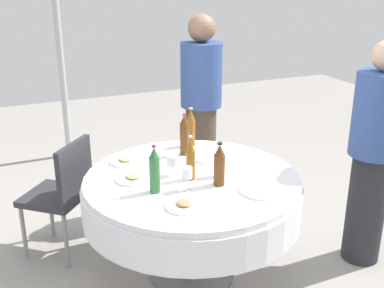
{
  "coord_description": "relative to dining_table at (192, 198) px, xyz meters",
  "views": [
    {
      "loc": [
        2.5,
        -1.09,
        1.97
      ],
      "look_at": [
        0.0,
        0.0,
        0.96
      ],
      "focal_mm": 44.29,
      "sensor_mm": 36.0,
      "label": 1
    }
  ],
  "objects": [
    {
      "name": "plate_front",
      "position": [
        0.35,
        -0.2,
        0.16
      ],
      "size": [
        0.21,
        0.21,
        0.04
      ],
      "color": "white",
      "rests_on": "dining_table"
    },
    {
      "name": "person_near",
      "position": [
        -0.97,
        0.5,
        0.27
      ],
      "size": [
        0.34,
        0.34,
        1.64
      ],
      "rotation": [
        0.0,
        0.0,
        1.09
      ],
      "color": "#4C3F33",
      "rests_on": "ground_plane"
    },
    {
      "name": "folded_napkin",
      "position": [
        -0.24,
        0.2,
        0.16
      ],
      "size": [
        0.22,
        0.22,
        0.02
      ],
      "primitive_type": "cube",
      "rotation": [
        0.0,
        0.0,
        0.28
      ],
      "color": "white",
      "rests_on": "dining_table"
    },
    {
      "name": "bottle_brown_far",
      "position": [
        0.17,
        0.1,
        0.27
      ],
      "size": [
        0.07,
        0.07,
        0.27
      ],
      "color": "#593314",
      "rests_on": "dining_table"
    },
    {
      "name": "chair_east",
      "position": [
        -0.62,
        -0.71,
        -0.07
      ],
      "size": [
        0.56,
        0.56,
        0.87
      ],
      "rotation": [
        0.0,
        0.0,
        2.43
      ],
      "color": "#2D2D33",
      "rests_on": "ground_plane"
    },
    {
      "name": "plate_west",
      "position": [
        0.35,
        0.28,
        0.16
      ],
      "size": [
        0.25,
        0.25,
        0.02
      ],
      "color": "white",
      "rests_on": "dining_table"
    },
    {
      "name": "plate_mid",
      "position": [
        -0.4,
        -0.32,
        0.16
      ],
      "size": [
        0.2,
        0.2,
        0.04
      ],
      "color": "white",
      "rests_on": "dining_table"
    },
    {
      "name": "knife_south",
      "position": [
        -0.23,
        0.42,
        0.15
      ],
      "size": [
        0.14,
        0.13,
        0.0
      ],
      "primitive_type": "cube",
      "rotation": [
        0.0,
        0.0,
        3.88
      ],
      "color": "silver",
      "rests_on": "dining_table"
    },
    {
      "name": "wine_glass_rear",
      "position": [
        0.16,
        -0.1,
        0.25
      ],
      "size": [
        0.06,
        0.06,
        0.15
      ],
      "color": "white",
      "rests_on": "dining_table"
    },
    {
      "name": "ground_plane",
      "position": [
        0.0,
        0.0,
        -0.59
      ],
      "size": [
        10.0,
        10.0,
        0.0
      ],
      "primitive_type": "plane",
      "color": "gray"
    },
    {
      "name": "bottle_brown_right",
      "position": [
        -0.37,
        0.1,
        0.29
      ],
      "size": [
        0.06,
        0.06,
        0.3
      ],
      "color": "#593314",
      "rests_on": "dining_table"
    },
    {
      "name": "dining_table",
      "position": [
        0.0,
        0.0,
        0.0
      ],
      "size": [
        1.39,
        1.39,
        0.74
      ],
      "color": "white",
      "rests_on": "ground_plane"
    },
    {
      "name": "plate_inner",
      "position": [
        -0.11,
        -0.35,
        0.16
      ],
      "size": [
        0.22,
        0.22,
        0.04
      ],
      "color": "white",
      "rests_on": "dining_table"
    },
    {
      "name": "bottle_green_south",
      "position": [
        0.11,
        -0.28,
        0.28
      ],
      "size": [
        0.06,
        0.06,
        0.29
      ],
      "color": "#2D6B38",
      "rests_on": "dining_table"
    },
    {
      "name": "bottle_amber_near",
      "position": [
        0.03,
        -0.02,
        0.28
      ],
      "size": [
        0.06,
        0.06,
        0.29
      ],
      "color": "#8C5619",
      "rests_on": "dining_table"
    },
    {
      "name": "wine_glass_east",
      "position": [
        -0.07,
        -0.11,
        0.24
      ],
      "size": [
        0.07,
        0.07,
        0.14
      ],
      "color": "white",
      "rests_on": "dining_table"
    },
    {
      "name": "wine_glass_right",
      "position": [
        0.06,
        0.16,
        0.25
      ],
      "size": [
        0.06,
        0.06,
        0.15
      ],
      "color": "white",
      "rests_on": "dining_table"
    },
    {
      "name": "bottle_amber_rear",
      "position": [
        -0.52,
        0.22,
        0.28
      ],
      "size": [
        0.07,
        0.07,
        0.29
      ],
      "color": "#8C5619",
      "rests_on": "dining_table"
    },
    {
      "name": "person_south",
      "position": [
        0.28,
        1.21,
        0.22
      ],
      "size": [
        0.34,
        0.34,
        1.56
      ],
      "rotation": [
        0.0,
        0.0,
        -0.23
      ],
      "color": "#26262B",
      "rests_on": "ground_plane"
    },
    {
      "name": "tent_pole_main",
      "position": [
        -2.6,
        -0.37,
        0.64
      ],
      "size": [
        0.07,
        0.07,
        2.46
      ],
      "primitive_type": "cylinder",
      "color": "#B2B5B7",
      "rests_on": "ground_plane"
    }
  ]
}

